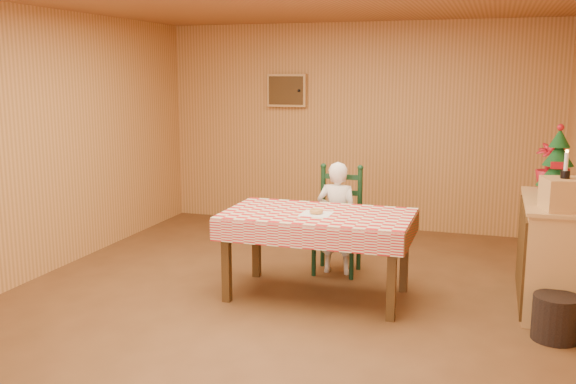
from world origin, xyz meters
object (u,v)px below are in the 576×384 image
(crate, at_px, (564,194))
(shelf_unit, at_px, (553,253))
(dining_table, at_px, (318,222))
(seated_child, at_px, (337,218))
(christmas_tree, at_px, (558,163))
(storage_bin, at_px, (556,318))
(ladder_chair, at_px, (338,222))

(crate, bearing_deg, shelf_unit, 91.23)
(dining_table, relative_size, seated_child, 1.47)
(christmas_tree, relative_size, storage_bin, 1.81)
(crate, bearing_deg, christmas_tree, 90.00)
(seated_child, relative_size, crate, 3.75)
(ladder_chair, xyz_separation_m, storage_bin, (1.96, -1.15, -0.33))
(ladder_chair, relative_size, storage_bin, 3.15)
(crate, xyz_separation_m, christmas_tree, (-0.00, 0.65, 0.16))
(shelf_unit, height_order, storage_bin, shelf_unit)
(dining_table, bearing_deg, crate, -0.27)
(crate, bearing_deg, seated_child, 159.50)
(ladder_chair, bearing_deg, dining_table, -90.00)
(seated_child, height_order, christmas_tree, christmas_tree)
(shelf_unit, distance_m, storage_bin, 0.81)
(dining_table, height_order, storage_bin, dining_table)
(dining_table, height_order, shelf_unit, shelf_unit)
(ladder_chair, height_order, crate, crate)
(ladder_chair, relative_size, shelf_unit, 0.87)
(christmas_tree, height_order, storage_bin, christmas_tree)
(shelf_unit, bearing_deg, ladder_chair, 168.62)
(ladder_chair, distance_m, storage_bin, 2.29)
(dining_table, distance_m, ladder_chair, 0.81)
(crate, xyz_separation_m, storage_bin, (-0.02, -0.35, -0.88))
(dining_table, xyz_separation_m, ladder_chair, (0.00, 0.79, -0.18))
(christmas_tree, bearing_deg, shelf_unit, -91.98)
(seated_child, bearing_deg, storage_bin, 150.82)
(seated_child, distance_m, crate, 2.17)
(crate, distance_m, storage_bin, 0.95)
(ladder_chair, xyz_separation_m, shelf_unit, (1.97, -0.40, -0.04))
(ladder_chair, height_order, shelf_unit, ladder_chair)
(seated_child, bearing_deg, crate, 159.50)
(crate, height_order, storage_bin, crate)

